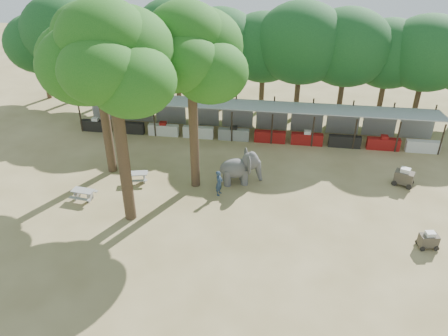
# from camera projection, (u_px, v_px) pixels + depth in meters

# --- Properties ---
(ground) EXTENTS (100.00, 100.00, 0.00)m
(ground) POSITION_uv_depth(u_px,v_px,m) (229.00, 250.00, 22.79)
(ground) COLOR olive
(ground) RESTS_ON ground
(vendor_stalls) EXTENTS (28.00, 2.99, 2.80)m
(vendor_stalls) POSITION_uv_depth(u_px,v_px,m) (253.00, 122.00, 34.05)
(vendor_stalls) COLOR gray
(vendor_stalls) RESTS_ON ground
(yard_tree_left) EXTENTS (7.10, 6.90, 11.02)m
(yard_tree_left) POSITION_uv_depth(u_px,v_px,m) (94.00, 50.00, 25.98)
(yard_tree_left) COLOR #332316
(yard_tree_left) RESTS_ON ground
(yard_tree_center) EXTENTS (7.10, 6.90, 12.04)m
(yard_tree_center) POSITION_uv_depth(u_px,v_px,m) (109.00, 59.00, 20.82)
(yard_tree_center) COLOR #332316
(yard_tree_center) RESTS_ON ground
(yard_tree_back) EXTENTS (7.10, 6.90, 11.36)m
(yard_tree_back) POSITION_uv_depth(u_px,v_px,m) (189.00, 53.00, 24.20)
(yard_tree_back) COLOR #332316
(yard_tree_back) RESTS_ON ground
(backdrop_trees) EXTENTS (46.46, 5.95, 8.33)m
(backdrop_trees) POSITION_uv_depth(u_px,v_px,m) (260.00, 49.00, 36.30)
(backdrop_trees) COLOR #332316
(backdrop_trees) RESTS_ON ground
(elephant) EXTENTS (2.93, 2.15, 2.18)m
(elephant) POSITION_uv_depth(u_px,v_px,m) (241.00, 167.00, 28.07)
(elephant) COLOR #484646
(elephant) RESTS_ON ground
(handler) EXTENTS (0.53, 0.67, 1.66)m
(handler) POSITION_uv_depth(u_px,v_px,m) (219.00, 183.00, 26.93)
(handler) COLOR #26384C
(handler) RESTS_ON ground
(picnic_table_near) EXTENTS (1.47, 1.35, 0.67)m
(picnic_table_near) POSITION_uv_depth(u_px,v_px,m) (83.00, 193.00, 26.63)
(picnic_table_near) COLOR gray
(picnic_table_near) RESTS_ON ground
(picnic_table_far) EXTENTS (1.60, 1.50, 0.67)m
(picnic_table_far) POSITION_uv_depth(u_px,v_px,m) (137.00, 176.00, 28.41)
(picnic_table_far) COLOR gray
(picnic_table_far) RESTS_ON ground
(cart_front) EXTENTS (1.12, 0.84, 1.00)m
(cart_front) POSITION_uv_depth(u_px,v_px,m) (429.00, 240.00, 22.73)
(cart_front) COLOR #3A3227
(cart_front) RESTS_ON ground
(cart_back) EXTENTS (1.48, 1.24, 1.23)m
(cart_back) POSITION_uv_depth(u_px,v_px,m) (404.00, 177.00, 27.99)
(cart_back) COLOR #3A3227
(cart_back) RESTS_ON ground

